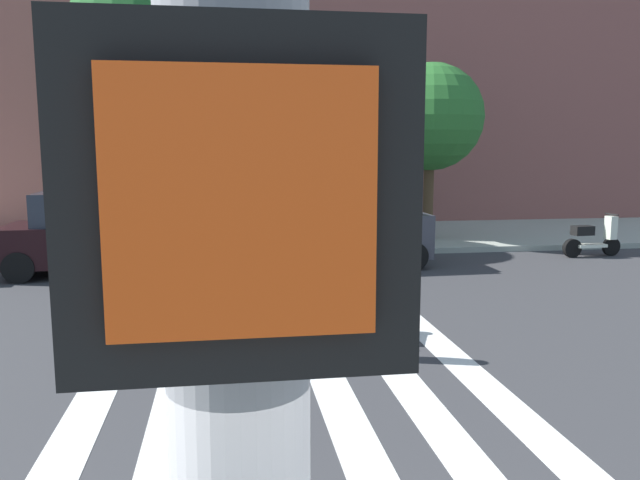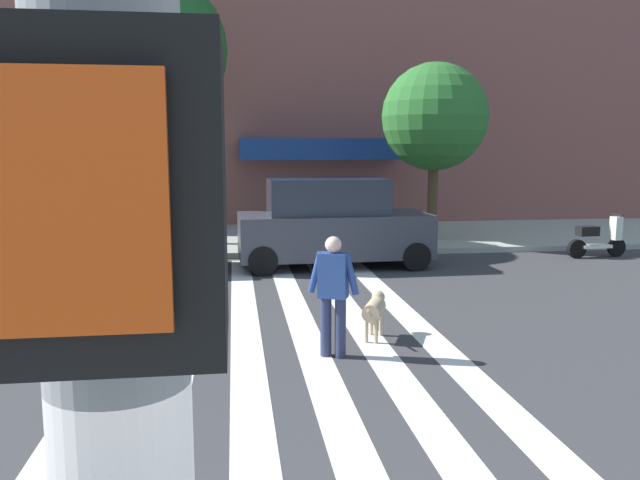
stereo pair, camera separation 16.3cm
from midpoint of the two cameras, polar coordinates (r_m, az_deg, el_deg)
ground_plane at (r=9.07m, az=-9.25°, el=-9.69°), size 160.00×160.00×0.00m
sidewalk_far at (r=19.05m, az=-9.01°, el=0.05°), size 80.00×6.00×0.15m
crosswalk_stripes at (r=9.09m, az=-4.10°, el=-9.52°), size 4.95×13.85×0.01m
parked_car_behind_first at (r=14.91m, az=-19.04°, el=0.61°), size 4.43×2.05×1.83m
parked_car_third_in_line at (r=14.83m, az=0.52°, el=1.47°), size 4.52×2.07×2.08m
parked_scooter at (r=17.65m, az=23.23°, el=0.15°), size 1.63×0.50×1.11m
street_tree_nearest at (r=18.33m, az=-15.86°, el=16.36°), size 4.20×4.20×7.41m
street_tree_middle at (r=18.47m, az=9.72°, el=10.89°), size 3.05×3.05×5.04m
pedestrian_dog_walker at (r=8.38m, az=0.92°, el=-4.51°), size 0.68×0.37×1.64m
dog_on_leash at (r=9.34m, az=4.63°, el=-6.24°), size 0.50×0.93×0.65m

